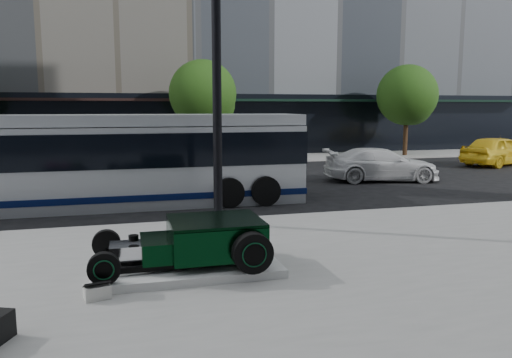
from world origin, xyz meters
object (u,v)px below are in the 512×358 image
object	(u,v)px
lamppost	(217,85)
white_sedan	(381,165)
transit_bus	(117,160)
yellow_taxi	(498,151)
hot_rod	(204,240)

from	to	relation	value
lamppost	white_sedan	size ratio (longest dim) A/B	1.59
transit_bus	yellow_taxi	xyz separation A→B (m)	(19.95, 6.20, -0.67)
hot_rod	transit_bus	bearing A→B (deg)	101.89
transit_bus	yellow_taxi	distance (m)	20.90
yellow_taxi	hot_rod	bearing A→B (deg)	107.93
transit_bus	white_sedan	world-z (taller)	transit_bus
lamppost	white_sedan	bearing A→B (deg)	37.89
lamppost	transit_bus	world-z (taller)	lamppost
hot_rod	transit_bus	xyz separation A→B (m)	(-1.58, 7.50, 0.79)
hot_rod	white_sedan	bearing A→B (deg)	47.35
white_sedan	yellow_taxi	size ratio (longest dim) A/B	1.02
lamppost	yellow_taxi	bearing A→B (deg)	30.06
lamppost	transit_bus	xyz separation A→B (m)	(-2.54, 3.87, -2.22)
transit_bus	lamppost	bearing A→B (deg)	-56.74
lamppost	transit_bus	distance (m)	5.14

